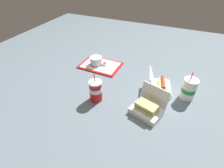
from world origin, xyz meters
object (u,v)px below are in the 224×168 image
at_px(food_tray, 101,65).
at_px(ketchup_cup, 105,64).
at_px(cake_container, 96,61).
at_px(clamshell_hotdog_center, 161,86).
at_px(soda_cup_front, 189,89).
at_px(plastic_fork, 98,69).
at_px(soda_cup_corner, 96,90).
at_px(clamshell_sandwich_left, 147,108).

distance_m(food_tray, ketchup_cup, 0.05).
bearing_deg(cake_container, food_tray, -169.38).
xyz_separation_m(ketchup_cup, clamshell_hotdog_center, (-0.55, 0.15, 0.01)).
bearing_deg(ketchup_cup, clamshell_hotdog_center, 165.00).
relative_size(clamshell_hotdog_center, soda_cup_front, 1.03).
height_order(plastic_fork, soda_cup_corner, soda_cup_corner).
height_order(ketchup_cup, soda_cup_corner, soda_cup_corner).
xyz_separation_m(ketchup_cup, soda_cup_corner, (-0.14, 0.44, 0.06)).
relative_size(ketchup_cup, soda_cup_front, 0.18).
bearing_deg(ketchup_cup, cake_container, 9.70).
height_order(food_tray, plastic_fork, plastic_fork).
bearing_deg(clamshell_sandwich_left, plastic_fork, -32.33).
bearing_deg(clamshell_sandwich_left, soda_cup_corner, 1.58).
relative_size(cake_container, clamshell_hotdog_center, 0.51).
xyz_separation_m(clamshell_hotdog_center, soda_cup_front, (-0.19, 0.01, 0.04)).
bearing_deg(soda_cup_front, food_tray, -10.70).
bearing_deg(cake_container, clamshell_hotdog_center, 168.12).
height_order(cake_container, clamshell_sandwich_left, clamshell_sandwich_left).
bearing_deg(clamshell_sandwich_left, soda_cup_front, -130.09).
distance_m(cake_container, plastic_fork, 0.09).
xyz_separation_m(cake_container, ketchup_cup, (-0.08, -0.01, -0.02)).
xyz_separation_m(clamshell_sandwich_left, soda_cup_corner, (0.37, 0.01, 0.04)).
relative_size(clamshell_hotdog_center, clamshell_sandwich_left, 0.96).
bearing_deg(cake_container, ketchup_cup, -170.30).
relative_size(food_tray, plastic_fork, 3.43).
distance_m(clamshell_hotdog_center, soda_cup_corner, 0.50).
bearing_deg(clamshell_hotdog_center, ketchup_cup, -15.00).
height_order(clamshell_hotdog_center, soda_cup_front, soda_cup_front).
height_order(food_tray, clamshell_sandwich_left, clamshell_sandwich_left).
xyz_separation_m(food_tray, soda_cup_front, (-0.78, 0.15, 0.07)).
bearing_deg(food_tray, plastic_fork, 97.13).
bearing_deg(clamshell_sandwich_left, ketchup_cup, -39.87).
distance_m(plastic_fork, soda_cup_front, 0.78).
height_order(ketchup_cup, clamshell_sandwich_left, clamshell_sandwich_left).
bearing_deg(clamshell_sandwich_left, food_tray, -37.31).
height_order(clamshell_sandwich_left, soda_cup_front, soda_cup_front).
bearing_deg(plastic_fork, soda_cup_corner, 138.56).
bearing_deg(soda_cup_corner, clamshell_hotdog_center, -144.46).
xyz_separation_m(food_tray, cake_container, (0.04, 0.01, 0.04)).
bearing_deg(food_tray, soda_cup_corner, 112.78).
bearing_deg(cake_container, soda_cup_corner, 117.77).
relative_size(food_tray, clamshell_sandwich_left, 1.58).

